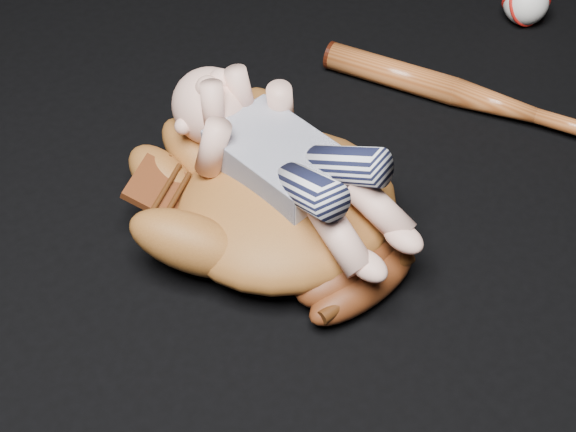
# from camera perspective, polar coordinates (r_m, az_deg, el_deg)

# --- Properties ---
(baseball_glove) EXTENTS (0.37, 0.42, 0.13)m
(baseball_glove) POSITION_cam_1_polar(r_m,az_deg,el_deg) (1.10, -0.11, 1.09)
(baseball_glove) COLOR brown
(baseball_glove) RESTS_ON ground
(newborn_baby) EXTENTS (0.21, 0.39, 0.15)m
(newborn_baby) POSITION_cam_1_polar(r_m,az_deg,el_deg) (1.06, 0.52, 3.57)
(newborn_baby) COLOR #E8AC96
(newborn_baby) RESTS_ON baseball_glove
(baseball_bat) EXTENTS (0.23, 0.44, 0.04)m
(baseball_bat) POSITION_cam_1_polar(r_m,az_deg,el_deg) (1.34, 11.80, 7.55)
(baseball_bat) COLOR #9F4B1E
(baseball_bat) RESTS_ON ground
(baseball) EXTENTS (0.10, 0.10, 0.07)m
(baseball) POSITION_cam_1_polar(r_m,az_deg,el_deg) (1.54, 15.14, 13.19)
(baseball) COLOR white
(baseball) RESTS_ON ground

